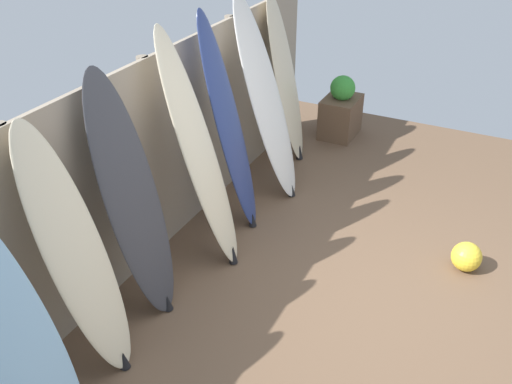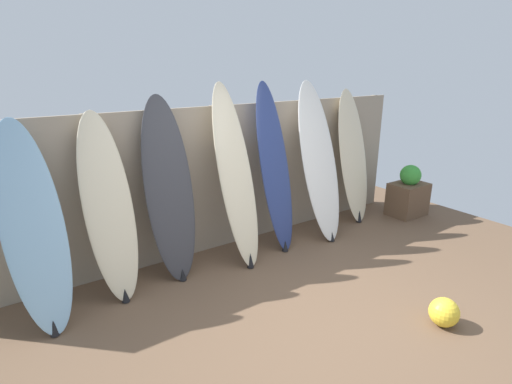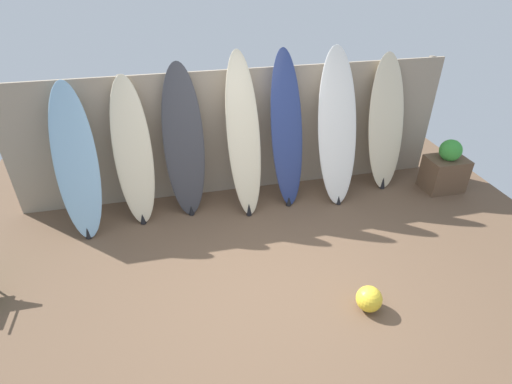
% 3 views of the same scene
% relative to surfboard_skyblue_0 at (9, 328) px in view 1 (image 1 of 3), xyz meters
% --- Properties ---
extents(ground, '(7.68, 7.68, 0.00)m').
position_rel_surfboard_skyblue_0_xyz_m(ground, '(2.08, -1.54, -0.91)').
color(ground, brown).
extents(fence_back, '(6.08, 0.11, 1.80)m').
position_rel_surfboard_skyblue_0_xyz_m(fence_back, '(2.08, 0.47, -0.01)').
color(fence_back, gray).
rests_on(fence_back, ground).
extents(surfboard_skyblue_0, '(0.55, 0.79, 1.84)m').
position_rel_surfboard_skyblue_0_xyz_m(surfboard_skyblue_0, '(0.00, 0.00, 0.00)').
color(surfboard_skyblue_0, '#8CB7D6').
rests_on(surfboard_skyblue_0, ground).
extents(surfboard_cream_1, '(0.49, 0.63, 1.86)m').
position_rel_surfboard_skyblue_0_xyz_m(surfboard_cream_1, '(0.67, 0.10, 0.01)').
color(surfboard_cream_1, beige).
rests_on(surfboard_cream_1, ground).
extents(surfboard_charcoal_2, '(0.55, 0.56, 1.98)m').
position_rel_surfboard_skyblue_0_xyz_m(surfboard_charcoal_2, '(1.32, 0.13, 0.07)').
color(surfboard_charcoal_2, '#38383D').
rests_on(surfboard_charcoal_2, ground).
extents(surfboard_cream_3, '(0.47, 0.72, 2.09)m').
position_rel_surfboard_skyblue_0_xyz_m(surfboard_cream_3, '(2.09, 0.02, 0.12)').
color(surfboard_cream_3, beige).
rests_on(surfboard_cream_3, ground).
extents(surfboard_navy_4, '(0.50, 0.61, 2.09)m').
position_rel_surfboard_skyblue_0_xyz_m(surfboard_navy_4, '(2.69, 0.07, 0.12)').
color(surfboard_navy_4, navy).
rests_on(surfboard_navy_4, ground).
extents(surfboard_white_5, '(0.57, 0.76, 2.08)m').
position_rel_surfboard_skyblue_0_xyz_m(surfboard_white_5, '(3.39, 0.03, 0.12)').
color(surfboard_white_5, white).
rests_on(surfboard_white_5, ground).
extents(surfboard_cream_6, '(0.62, 0.54, 1.94)m').
position_rel_surfboard_skyblue_0_xyz_m(surfboard_cream_6, '(4.21, 0.17, 0.04)').
color(surfboard_cream_6, beige).
rests_on(surfboard_cream_6, ground).
extents(planter_box, '(0.57, 0.42, 0.80)m').
position_rel_surfboard_skyblue_0_xyz_m(planter_box, '(5.07, -0.23, -0.58)').
color(planter_box, brown).
rests_on(planter_box, ground).
extents(beach_ball, '(0.27, 0.27, 0.27)m').
position_rel_surfboard_skyblue_0_xyz_m(beach_ball, '(2.93, -2.16, -0.78)').
color(beach_ball, yellow).
rests_on(beach_ball, ground).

